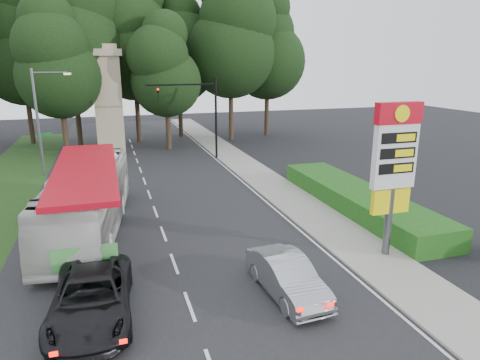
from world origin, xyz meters
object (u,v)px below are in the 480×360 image
object	(u,v)px
streetlight_signs	(40,118)
transit_bus	(88,199)
gas_station_pylon	(394,159)
sedan_silver	(287,276)
traffic_signal_mast	(201,107)
monument	(108,99)
suv_charcoal	(92,297)

from	to	relation	value
streetlight_signs	transit_bus	bearing A→B (deg)	-74.92
gas_station_pylon	sedan_silver	bearing A→B (deg)	-162.66
traffic_signal_mast	transit_bus	bearing A→B (deg)	-121.58
gas_station_pylon	streetlight_signs	size ratio (longest dim) A/B	0.86
gas_station_pylon	sedan_silver	world-z (taller)	gas_station_pylon
monument	gas_station_pylon	bearing A→B (deg)	-68.20
gas_station_pylon	sedan_silver	xyz separation A→B (m)	(-5.56, -1.73, -3.71)
transit_bus	sedan_silver	distance (m)	11.38
sedan_silver	transit_bus	bearing A→B (deg)	125.19
transit_bus	sedan_silver	world-z (taller)	transit_bus
streetlight_signs	monument	bearing A→B (deg)	58.03
traffic_signal_mast	suv_charcoal	xyz separation A→B (m)	(-8.93, -23.19, -3.89)
streetlight_signs	monument	xyz separation A→B (m)	(4.99, 7.99, 0.67)
traffic_signal_mast	sedan_silver	xyz separation A→B (m)	(-2.04, -23.74, -3.94)
streetlight_signs	sedan_silver	xyz separation A→B (m)	(10.63, -21.75, -3.70)
traffic_signal_mast	transit_bus	xyz separation A→B (m)	(-9.18, -14.93, -2.97)
monument	transit_bus	size ratio (longest dim) A/B	0.82
traffic_signal_mast	transit_bus	size ratio (longest dim) A/B	0.59
sedan_silver	suv_charcoal	world-z (taller)	suv_charcoal
traffic_signal_mast	monument	world-z (taller)	monument
transit_bus	suv_charcoal	world-z (taller)	transit_bus
monument	sedan_silver	bearing A→B (deg)	-79.25
gas_station_pylon	traffic_signal_mast	size ratio (longest dim) A/B	0.95
transit_bus	suv_charcoal	distance (m)	8.31
monument	suv_charcoal	size ratio (longest dim) A/B	1.79
monument	transit_bus	distance (m)	21.26
gas_station_pylon	transit_bus	distance (m)	14.79
streetlight_signs	transit_bus	xyz separation A→B (m)	(3.49, -12.95, -2.73)
traffic_signal_mast	monument	distance (m)	9.76
monument	sedan_silver	xyz separation A→B (m)	(5.64, -29.74, -4.37)
traffic_signal_mast	monument	bearing A→B (deg)	142.00
streetlight_signs	gas_station_pylon	bearing A→B (deg)	-51.04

